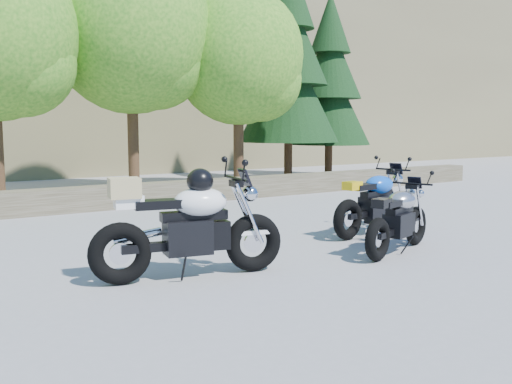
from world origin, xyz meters
TOP-DOWN VIEW (x-y plane):
  - ground at (0.00, 0.00)m, footprint 90.00×90.00m
  - stone_wall at (0.00, 5.50)m, footprint 22.00×0.55m
  - hillside at (3.00, 28.00)m, footprint 80.00×30.00m
  - tree_decid_mid at (0.91, 7.54)m, footprint 4.08×4.08m
  - tree_decid_right at (3.71, 6.94)m, footprint 3.54×3.54m
  - conifer_near at (6.20, 8.20)m, footprint 3.17×3.17m
  - conifer_far at (8.40, 8.80)m, footprint 2.82×2.82m
  - silver_bike at (1.36, -0.87)m, footprint 1.83×0.83m
  - white_bike at (-1.71, -0.46)m, footprint 2.31×0.80m
  - blue_bike at (2.09, 0.31)m, footprint 2.09×0.70m
  - backpack at (2.79, 1.06)m, footprint 0.29×0.26m

SIDE VIEW (x-z plane):
  - ground at x=0.00m, z-range 0.00..0.00m
  - backpack at x=2.79m, z-range -0.01..0.34m
  - stone_wall at x=0.00m, z-range 0.00..0.50m
  - silver_bike at x=1.36m, z-range -0.01..0.94m
  - blue_bike at x=2.09m, z-range -0.01..1.04m
  - white_bike at x=-1.71m, z-range -0.01..1.28m
  - conifer_far at x=8.40m, z-range 0.13..6.41m
  - tree_decid_right at x=3.71m, z-range 0.79..6.20m
  - conifer_near at x=6.20m, z-range 0.15..7.21m
  - tree_decid_mid at x=0.91m, z-range 0.92..7.16m
  - hillside at x=3.00m, z-range 0.00..15.00m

